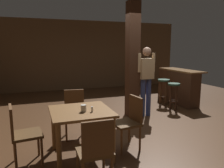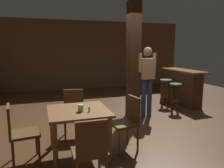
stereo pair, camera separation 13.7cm
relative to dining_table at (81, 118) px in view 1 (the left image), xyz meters
name	(u,v)px [view 1 (the left image)]	position (x,y,z in m)	size (l,w,h in m)	color
ground_plane	(135,121)	(1.54, 1.24, -0.62)	(10.80, 10.80, 0.00)	#422816
wall_back	(88,55)	(1.54, 5.74, 0.78)	(8.00, 0.10, 2.80)	brown
pillar	(133,60)	(1.64, 1.63, 0.78)	(0.28, 0.28, 2.80)	#382114
dining_table	(81,118)	(0.00, 0.00, 0.00)	(0.92, 0.92, 0.75)	brown
chair_south	(96,149)	(-0.01, -0.87, -0.12)	(0.43, 0.43, 0.89)	#4C3319
chair_north	(75,111)	(0.05, 0.82, -0.12)	(0.47, 0.47, 0.89)	#4C3319
chair_east	(130,120)	(0.83, -0.02, -0.12)	(0.47, 0.47, 0.89)	#4C3319
chair_west	(21,132)	(-0.88, 0.03, -0.12)	(0.47, 0.47, 0.89)	#4C3319
napkin_cup	(83,108)	(0.02, -0.09, 0.18)	(0.08, 0.08, 0.11)	beige
salt_shaker	(92,109)	(0.14, -0.15, 0.17)	(0.03, 0.03, 0.08)	silver
standing_person	(146,77)	(1.96, 1.49, 0.38)	(0.47, 0.21, 1.72)	tan
bar_counter	(178,86)	(3.55, 2.36, -0.09)	(0.56, 1.63, 1.04)	brown
bar_stool_near	(174,90)	(2.92, 1.68, -0.07)	(0.33, 0.33, 0.75)	#1E3828
bar_stool_mid	(164,86)	(2.99, 2.28, -0.04)	(0.35, 0.35, 0.77)	#1E3828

